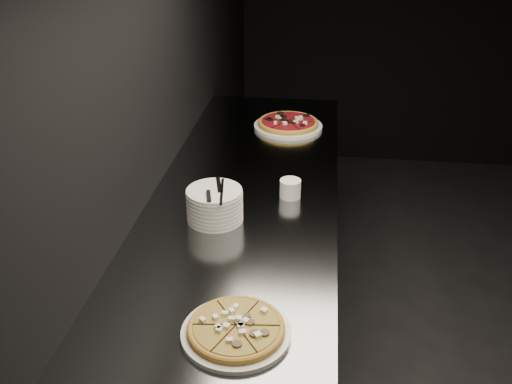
# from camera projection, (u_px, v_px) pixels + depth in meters

# --- Properties ---
(wall_left) EXTENTS (0.02, 5.00, 2.80)m
(wall_left) POSITION_uv_depth(u_px,v_px,m) (146.00, 73.00, 2.12)
(wall_left) COLOR black
(wall_left) RESTS_ON floor
(counter) EXTENTS (0.74, 2.44, 0.92)m
(counter) POSITION_uv_depth(u_px,v_px,m) (246.00, 285.00, 2.52)
(counter) COLOR slate
(counter) RESTS_ON floor
(pizza_mushroom) EXTENTS (0.30, 0.30, 0.04)m
(pizza_mushroom) POSITION_uv_depth(u_px,v_px,m) (236.00, 329.00, 1.55)
(pizza_mushroom) COLOR white
(pizza_mushroom) RESTS_ON counter
(pizza_tomato) EXTENTS (0.35, 0.35, 0.04)m
(pizza_tomato) POSITION_uv_depth(u_px,v_px,m) (288.00, 124.00, 2.94)
(pizza_tomato) COLOR white
(pizza_tomato) RESTS_ON counter
(plate_stack) EXTENTS (0.20, 0.20, 0.12)m
(plate_stack) POSITION_uv_depth(u_px,v_px,m) (215.00, 205.00, 2.09)
(plate_stack) COLOR white
(plate_stack) RESTS_ON counter
(cutlery) EXTENTS (0.07, 0.22, 0.01)m
(cutlery) POSITION_uv_depth(u_px,v_px,m) (215.00, 191.00, 2.04)
(cutlery) COLOR silver
(cutlery) RESTS_ON plate_stack
(ramekin) EXTENTS (0.08, 0.08, 0.07)m
(ramekin) POSITION_uv_depth(u_px,v_px,m) (290.00, 188.00, 2.26)
(ramekin) COLOR silver
(ramekin) RESTS_ON counter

